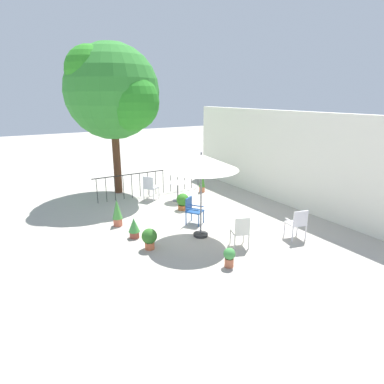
{
  "coord_description": "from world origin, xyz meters",
  "views": [
    {
      "loc": [
        8.9,
        -5.39,
        4.08
      ],
      "look_at": [
        0.0,
        -0.04,
        0.98
      ],
      "focal_mm": 30.33,
      "sensor_mm": 36.0,
      "label": 1
    }
  ],
  "objects": [
    {
      "name": "potted_plant_3",
      "position": [
        1.3,
        -2.19,
        0.34
      ],
      "size": [
        0.43,
        0.43,
        0.59
      ],
      "color": "#D06A42",
      "rests_on": "ground"
    },
    {
      "name": "potted_plant_5",
      "position": [
        -1.03,
        0.18,
        0.33
      ],
      "size": [
        0.47,
        0.47,
        0.62
      ],
      "color": "#B15F30",
      "rests_on": "ground"
    },
    {
      "name": "patio_chair_1",
      "position": [
        2.52,
        0.01,
        0.52
      ],
      "size": [
        0.58,
        0.57,
        0.92
      ],
      "color": "silver",
      "rests_on": "ground"
    },
    {
      "name": "patio_chair_2",
      "position": [
        -2.78,
        -0.36,
        0.57
      ],
      "size": [
        0.67,
        0.66,
        0.98
      ],
      "color": "silver",
      "rests_on": "ground"
    },
    {
      "name": "terrace_railing",
      "position": [
        -3.4,
        0.0,
        0.68
      ],
      "size": [
        0.03,
        5.01,
        1.01
      ],
      "color": "black",
      "rests_on": "ground"
    },
    {
      "name": "ground_plane",
      "position": [
        0.0,
        0.0,
        0.0
      ],
      "size": [
        60.0,
        60.0,
        0.0
      ],
      "primitive_type": "plane",
      "color": "#B0A89D"
    },
    {
      "name": "shade_tree",
      "position": [
        -4.39,
        -1.07,
        4.24
      ],
      "size": [
        3.98,
        3.79,
        6.12
      ],
      "color": "#50301E",
      "rests_on": "ground"
    },
    {
      "name": "patio_chair_3",
      "position": [
        2.95,
        1.78,
        0.54
      ],
      "size": [
        0.54,
        0.58,
        0.92
      ],
      "color": "silver",
      "rests_on": "ground"
    },
    {
      "name": "potted_plant_2",
      "position": [
        -0.78,
        -2.39,
        0.47
      ],
      "size": [
        0.32,
        0.32,
        0.9
      ],
      "color": "#C5634A",
      "rests_on": "ground"
    },
    {
      "name": "patio_chair_0",
      "position": [
        0.3,
        -0.2,
        0.51
      ],
      "size": [
        0.66,
        0.65,
        0.88
      ],
      "color": "#244F91",
      "rests_on": "ground"
    },
    {
      "name": "potted_plant_4",
      "position": [
        -2.61,
        2.04,
        0.47
      ],
      "size": [
        0.27,
        0.27,
        0.93
      ],
      "color": "#C37049",
      "rests_on": "ground"
    },
    {
      "name": "potted_plant_0",
      "position": [
        3.21,
        -0.9,
        0.28
      ],
      "size": [
        0.3,
        0.3,
        0.5
      ],
      "color": "#C46A4A",
      "rests_on": "ground"
    },
    {
      "name": "potted_plant_1",
      "position": [
        0.38,
        -2.28,
        0.33
      ],
      "size": [
        0.34,
        0.34,
        0.62
      ],
      "color": "#984437",
      "rests_on": "ground"
    },
    {
      "name": "cafe_table_0",
      "position": [
        -2.05,
        0.52,
        0.54
      ],
      "size": [
        0.76,
        0.76,
        0.77
      ],
      "color": "silver",
      "rests_on": "ground"
    },
    {
      "name": "villa_facade",
      "position": [
        0.0,
        4.03,
        1.77
      ],
      "size": [
        10.74,
        0.3,
        3.55
      ],
      "primitive_type": "cube",
      "color": "white",
      "rests_on": "ground"
    },
    {
      "name": "patio_umbrella_0",
      "position": [
        1.29,
        -0.51,
        2.26
      ],
      "size": [
        2.16,
        2.16,
        2.56
      ],
      "color": "#2D2D2D",
      "rests_on": "ground"
    }
  ]
}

